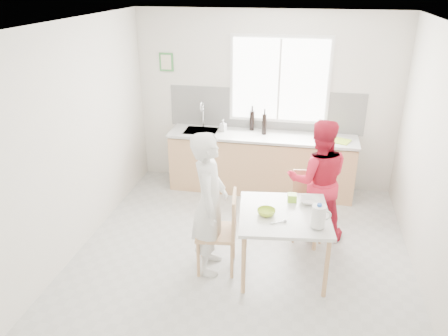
% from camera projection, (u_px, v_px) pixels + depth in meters
% --- Properties ---
extents(ground, '(4.50, 4.50, 0.00)m').
position_uv_depth(ground, '(240.00, 261.00, 5.21)').
color(ground, '#B7B7B2').
rests_on(ground, ground).
extents(room_shell, '(4.50, 4.50, 4.50)m').
position_uv_depth(room_shell, '(243.00, 131.00, 4.54)').
color(room_shell, silver).
rests_on(room_shell, ground).
extents(window, '(1.50, 0.06, 1.30)m').
position_uv_depth(window, '(279.00, 80.00, 6.48)').
color(window, white).
rests_on(window, room_shell).
extents(backsplash, '(3.00, 0.02, 0.65)m').
position_uv_depth(backsplash, '(265.00, 110.00, 6.72)').
color(backsplash, white).
rests_on(backsplash, room_shell).
extents(picture_frame, '(0.22, 0.03, 0.28)m').
position_uv_depth(picture_frame, '(166.00, 62.00, 6.72)').
color(picture_frame, '#408C45').
rests_on(picture_frame, room_shell).
extents(kitchen_counter, '(2.84, 0.64, 1.37)m').
position_uv_depth(kitchen_counter, '(261.00, 165.00, 6.79)').
color(kitchen_counter, tan).
rests_on(kitchen_counter, ground).
extents(dining_table, '(1.09, 1.09, 0.75)m').
position_uv_depth(dining_table, '(284.00, 219.00, 4.79)').
color(dining_table, silver).
rests_on(dining_table, ground).
extents(chair_left, '(0.49, 0.49, 0.95)m').
position_uv_depth(chair_left, '(223.00, 229.00, 4.90)').
color(chair_left, tan).
rests_on(chair_left, ground).
extents(chair_far, '(0.45, 0.45, 0.86)m').
position_uv_depth(chair_far, '(307.00, 201.00, 5.60)').
color(chair_far, tan).
rests_on(chair_far, ground).
extents(person_white, '(0.47, 0.65, 1.66)m').
position_uv_depth(person_white, '(210.00, 204.00, 4.78)').
color(person_white, white).
rests_on(person_white, ground).
extents(person_red, '(0.84, 0.69, 1.58)m').
position_uv_depth(person_red, '(318.00, 180.00, 5.43)').
color(person_red, red).
rests_on(person_red, ground).
extents(bowl_green, '(0.22, 0.22, 0.06)m').
position_uv_depth(bowl_green, '(266.00, 212.00, 4.72)').
color(bowl_green, '#A8CE2F').
rests_on(bowl_green, dining_table).
extents(bowl_white, '(0.26, 0.26, 0.06)m').
position_uv_depth(bowl_white, '(310.00, 201.00, 4.96)').
color(bowl_white, silver).
rests_on(bowl_white, dining_table).
extents(milk_jug, '(0.20, 0.15, 0.26)m').
position_uv_depth(milk_jug, '(319.00, 216.00, 4.43)').
color(milk_jug, white).
rests_on(milk_jug, dining_table).
extents(green_box, '(0.11, 0.11, 0.09)m').
position_uv_depth(green_box, '(292.00, 198.00, 4.99)').
color(green_box, '#96D731').
rests_on(green_box, dining_table).
extents(spoon, '(0.15, 0.08, 0.01)m').
position_uv_depth(spoon, '(278.00, 222.00, 4.56)').
color(spoon, '#A5A5AA').
rests_on(spoon, dining_table).
extents(cutting_board, '(0.42, 0.36, 0.01)m').
position_uv_depth(cutting_board, '(337.00, 140.00, 6.34)').
color(cutting_board, '#A8D330').
rests_on(cutting_board, kitchen_counter).
extents(wine_bottle_a, '(0.07, 0.07, 0.32)m').
position_uv_depth(wine_bottle_a, '(264.00, 124.00, 6.55)').
color(wine_bottle_a, black).
rests_on(wine_bottle_a, kitchen_counter).
extents(wine_bottle_b, '(0.07, 0.07, 0.30)m').
position_uv_depth(wine_bottle_b, '(252.00, 121.00, 6.74)').
color(wine_bottle_b, black).
rests_on(wine_bottle_b, kitchen_counter).
extents(jar_amber, '(0.06, 0.06, 0.16)m').
position_uv_depth(jar_amber, '(264.00, 128.00, 6.65)').
color(jar_amber, brown).
rests_on(jar_amber, kitchen_counter).
extents(soap_bottle, '(0.11, 0.11, 0.18)m').
position_uv_depth(soap_bottle, '(223.00, 125.00, 6.70)').
color(soap_bottle, '#999999').
rests_on(soap_bottle, kitchen_counter).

